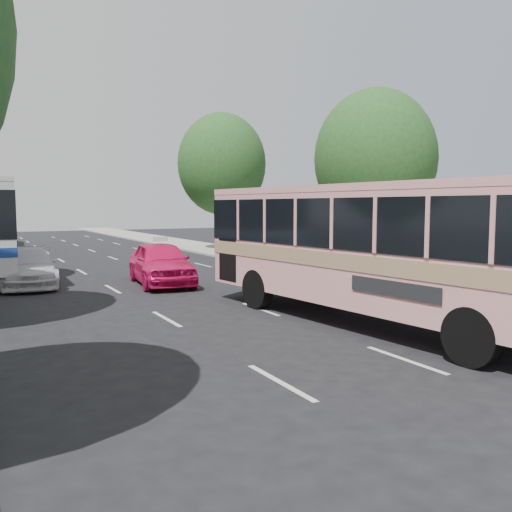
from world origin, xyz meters
TOP-DOWN VIEW (x-y plane):
  - ground at (0.00, 0.00)m, footprint 120.00×120.00m
  - sidewalk_right at (8.50, 20.00)m, footprint 4.00×90.00m
  - tree_right_near at (8.78, 7.94)m, footprint 5.10×5.10m
  - tree_right_far at (9.08, 23.94)m, footprint 6.00×6.00m
  - pink_bus at (2.62, 0.99)m, footprint 4.03×11.48m
  - pink_taxi at (0.07, 10.35)m, footprint 2.55×5.14m
  - white_pickup at (-4.50, 12.34)m, footprint 2.43×5.05m
  - taxi_roof_sign at (0.07, 10.35)m, footprint 0.57×0.24m

SIDE VIEW (x-z plane):
  - ground at x=0.00m, z-range 0.00..0.00m
  - sidewalk_right at x=8.50m, z-range 0.00..0.12m
  - white_pickup at x=-4.50m, z-range 0.00..1.42m
  - pink_taxi at x=0.07m, z-range 0.00..1.68m
  - taxi_roof_sign at x=0.07m, z-range 1.68..1.86m
  - pink_bus at x=2.62m, z-range 0.44..4.03m
  - tree_right_near at x=8.78m, z-range 1.23..9.18m
  - tree_right_far at x=9.08m, z-range 1.45..10.80m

